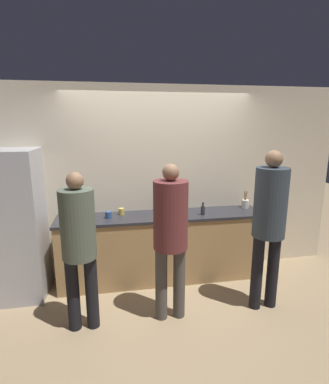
{
  "coord_description": "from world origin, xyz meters",
  "views": [
    {
      "loc": [
        -0.65,
        -3.43,
        2.1
      ],
      "look_at": [
        0.0,
        0.13,
        1.27
      ],
      "focal_mm": 28.0,
      "sensor_mm": 36.0,
      "label": 1
    }
  ],
  "objects_px": {
    "fruit_bowl": "(168,210)",
    "person_center": "(171,229)",
    "cup_yellow": "(121,211)",
    "person_right": "(269,217)",
    "person_left": "(79,240)",
    "refrigerator": "(13,225)",
    "utensil_crock": "(245,203)",
    "cup_blue": "(108,215)",
    "bottle_dark": "(203,210)"
  },
  "relations": [
    {
      "from": "utensil_crock",
      "to": "bottle_dark",
      "type": "height_order",
      "value": "utensil_crock"
    },
    {
      "from": "fruit_bowl",
      "to": "cup_blue",
      "type": "distance_m",
      "value": 0.79
    },
    {
      "from": "person_right",
      "to": "cup_blue",
      "type": "height_order",
      "value": "person_right"
    },
    {
      "from": "bottle_dark",
      "to": "cup_blue",
      "type": "height_order",
      "value": "bottle_dark"
    },
    {
      "from": "person_left",
      "to": "utensil_crock",
      "type": "relative_size",
      "value": 6.82
    },
    {
      "from": "person_center",
      "to": "person_right",
      "type": "distance_m",
      "value": 1.11
    },
    {
      "from": "refrigerator",
      "to": "fruit_bowl",
      "type": "relative_size",
      "value": 5.76
    },
    {
      "from": "fruit_bowl",
      "to": "utensil_crock",
      "type": "height_order",
      "value": "utensil_crock"
    },
    {
      "from": "person_right",
      "to": "person_left",
      "type": "bearing_deg",
      "value": -179.74
    },
    {
      "from": "person_right",
      "to": "cup_blue",
      "type": "xyz_separation_m",
      "value": [
        -1.75,
        0.84,
        -0.14
      ]
    },
    {
      "from": "person_left",
      "to": "person_right",
      "type": "relative_size",
      "value": 0.91
    },
    {
      "from": "person_right",
      "to": "utensil_crock",
      "type": "relative_size",
      "value": 7.52
    },
    {
      "from": "bottle_dark",
      "to": "cup_yellow",
      "type": "distance_m",
      "value": 1.08
    },
    {
      "from": "refrigerator",
      "to": "person_right",
      "type": "height_order",
      "value": "person_right"
    },
    {
      "from": "fruit_bowl",
      "to": "bottle_dark",
      "type": "bearing_deg",
      "value": -16.84
    },
    {
      "from": "utensil_crock",
      "to": "person_center",
      "type": "bearing_deg",
      "value": -142.71
    },
    {
      "from": "refrigerator",
      "to": "cup_yellow",
      "type": "bearing_deg",
      "value": 6.9
    },
    {
      "from": "refrigerator",
      "to": "person_left",
      "type": "height_order",
      "value": "refrigerator"
    },
    {
      "from": "cup_yellow",
      "to": "person_center",
      "type": "bearing_deg",
      "value": -63.77
    },
    {
      "from": "refrigerator",
      "to": "cup_blue",
      "type": "distance_m",
      "value": 1.13
    },
    {
      "from": "refrigerator",
      "to": "utensil_crock",
      "type": "xyz_separation_m",
      "value": [
        3.06,
        0.18,
        0.07
      ]
    },
    {
      "from": "person_left",
      "to": "utensil_crock",
      "type": "height_order",
      "value": "person_left"
    },
    {
      "from": "person_center",
      "to": "person_right",
      "type": "relative_size",
      "value": 0.94
    },
    {
      "from": "utensil_crock",
      "to": "cup_blue",
      "type": "distance_m",
      "value": 1.93
    },
    {
      "from": "refrigerator",
      "to": "utensil_crock",
      "type": "height_order",
      "value": "refrigerator"
    },
    {
      "from": "person_right",
      "to": "cup_yellow",
      "type": "xyz_separation_m",
      "value": [
        -1.58,
        0.96,
        -0.14
      ]
    },
    {
      "from": "person_left",
      "to": "fruit_bowl",
      "type": "height_order",
      "value": "person_left"
    },
    {
      "from": "utensil_crock",
      "to": "person_left",
      "type": "bearing_deg",
      "value": -155.84
    },
    {
      "from": "refrigerator",
      "to": "person_center",
      "type": "bearing_deg",
      "value": -24.28
    },
    {
      "from": "person_center",
      "to": "utensil_crock",
      "type": "xyz_separation_m",
      "value": [
        1.29,
        0.98,
        -0.05
      ]
    },
    {
      "from": "fruit_bowl",
      "to": "bottle_dark",
      "type": "distance_m",
      "value": 0.46
    },
    {
      "from": "utensil_crock",
      "to": "cup_yellow",
      "type": "bearing_deg",
      "value": -179.11
    },
    {
      "from": "bottle_dark",
      "to": "cup_yellow",
      "type": "height_order",
      "value": "bottle_dark"
    },
    {
      "from": "fruit_bowl",
      "to": "cup_blue",
      "type": "bearing_deg",
      "value": -176.0
    },
    {
      "from": "fruit_bowl",
      "to": "cup_yellow",
      "type": "xyz_separation_m",
      "value": [
        -0.62,
        0.06,
        -0.01
      ]
    },
    {
      "from": "utensil_crock",
      "to": "bottle_dark",
      "type": "bearing_deg",
      "value": -162.53
    },
    {
      "from": "fruit_bowl",
      "to": "person_center",
      "type": "bearing_deg",
      "value": -99.42
    },
    {
      "from": "refrigerator",
      "to": "person_center",
      "type": "relative_size",
      "value": 1.06
    },
    {
      "from": "fruit_bowl",
      "to": "cup_yellow",
      "type": "relative_size",
      "value": 3.62
    },
    {
      "from": "person_center",
      "to": "cup_yellow",
      "type": "bearing_deg",
      "value": 116.23
    },
    {
      "from": "person_center",
      "to": "cup_yellow",
      "type": "distance_m",
      "value": 1.07
    },
    {
      "from": "refrigerator",
      "to": "utensil_crock",
      "type": "distance_m",
      "value": 3.06
    },
    {
      "from": "person_center",
      "to": "fruit_bowl",
      "type": "height_order",
      "value": "person_center"
    },
    {
      "from": "person_left",
      "to": "person_center",
      "type": "bearing_deg",
      "value": 0.71
    },
    {
      "from": "person_center",
      "to": "utensil_crock",
      "type": "bearing_deg",
      "value": 37.29
    },
    {
      "from": "person_left",
      "to": "cup_yellow",
      "type": "relative_size",
      "value": 19.06
    },
    {
      "from": "person_left",
      "to": "cup_blue",
      "type": "relative_size",
      "value": 19.46
    },
    {
      "from": "fruit_bowl",
      "to": "bottle_dark",
      "type": "height_order",
      "value": "bottle_dark"
    },
    {
      "from": "person_right",
      "to": "utensil_crock",
      "type": "distance_m",
      "value": 1.01
    },
    {
      "from": "refrigerator",
      "to": "cup_yellow",
      "type": "xyz_separation_m",
      "value": [
        1.3,
        0.16,
        0.06
      ]
    }
  ]
}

